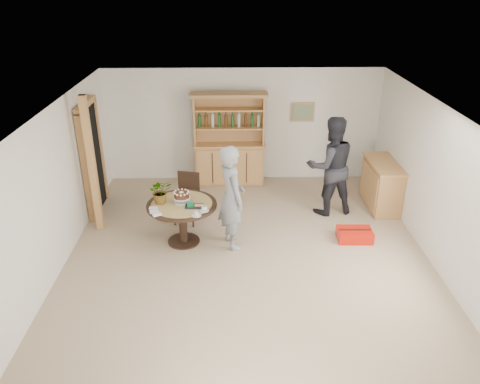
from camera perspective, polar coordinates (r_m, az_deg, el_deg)
name	(u,v)px	position (r m, az deg, el deg)	size (l,w,h in m)	color
ground	(248,262)	(7.76, 0.98, -8.59)	(7.00, 7.00, 0.00)	tan
room_shell	(249,164)	(6.95, 1.11, 3.43)	(6.04, 7.04, 2.52)	white
doorway	(92,157)	(9.42, -17.62, 4.09)	(0.13, 1.10, 2.18)	black
pine_post	(92,166)	(8.59, -17.60, 3.08)	(0.12, 0.12, 2.50)	tan
hutch	(229,153)	(10.34, -1.30, 4.72)	(1.62, 0.54, 2.04)	#B57C4C
sideboard	(382,185)	(9.75, 16.88, 0.88)	(0.54, 1.26, 0.94)	#B57C4C
dining_table	(182,212)	(8.07, -7.06, -2.38)	(1.20, 1.20, 0.76)	black
dining_chair	(187,194)	(8.83, -6.43, -0.28)	(0.51, 0.51, 0.95)	black
birthday_cake	(182,196)	(7.99, -7.14, -0.44)	(0.30, 0.30, 0.20)	white
flower_vase	(161,191)	(8.00, -9.66, 0.10)	(0.38, 0.33, 0.42)	#3F7233
gift_tray	(194,205)	(7.86, -5.66, -1.62)	(0.30, 0.20, 0.08)	black
coffee_cup_a	(204,209)	(7.70, -4.37, -2.05)	(0.15, 0.15, 0.09)	silver
coffee_cup_b	(196,214)	(7.56, -5.34, -2.68)	(0.15, 0.15, 0.08)	silver
napkins	(155,211)	(7.77, -10.35, -2.35)	(0.24, 0.33, 0.03)	white
teen_boy	(232,197)	(7.80, -1.03, -0.67)	(0.67, 0.44, 1.83)	gray
adult_person	(330,166)	(9.07, 10.97, 3.13)	(0.94, 0.74, 1.94)	black
red_suitcase	(355,235)	(8.56, 13.79, -5.09)	(0.61, 0.41, 0.21)	red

